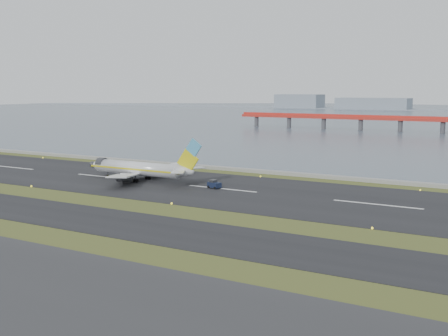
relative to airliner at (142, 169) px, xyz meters
The scene contains 7 objects.
ground 39.38m from the airliner, 48.99° to the right, with size 1000.00×1000.00×0.00m, color #334719.
taxiway_strip 49.04m from the airliner, 58.26° to the right, with size 1000.00×18.00×0.10m, color black.
runway_strip 25.97m from the airliner, ahead, with size 1000.00×45.00×0.10m, color black.
seawall 39.94m from the airliner, 49.74° to the left, with size 1000.00×2.50×1.00m, color gray.
red_pier 225.13m from the airliner, 78.28° to the left, with size 260.00×5.00×10.20m.
airliner is the anchor object (origin of this frame).
pushback_tug 23.72m from the airliner, ahead, with size 3.94×2.91×2.26m.
Camera 1 is at (71.38, -93.36, 25.69)m, focal length 45.00 mm.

